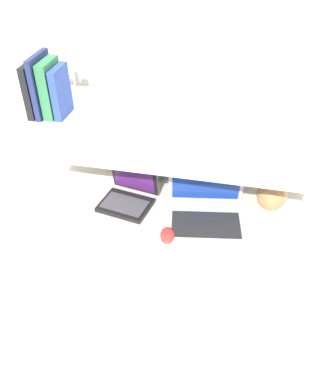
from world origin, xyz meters
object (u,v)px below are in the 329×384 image
(book_navy, at_px, (42,85))
(book_blue, at_px, (61,92))
(laptop_large, at_px, (206,211))
(computer_mouse, at_px, (167,235))
(book_black, at_px, (35,88))
(table_lamp, at_px, (277,172))
(router_box, at_px, (169,170))
(laptop_small, at_px, (128,196))
(book_green, at_px, (51,88))

(book_navy, xyz_separation_m, book_blue, (0.08, 0.00, -0.02))
(laptop_large, bearing_deg, computer_mouse, -132.74)
(book_black, distance_m, book_navy, 0.04)
(table_lamp, distance_m, book_black, 1.10)
(router_box, bearing_deg, laptop_large, -50.38)
(book_black, xyz_separation_m, book_blue, (0.12, 0.00, -0.01))
(book_black, bearing_deg, laptop_large, -4.56)
(laptop_small, height_order, book_navy, book_navy)
(laptop_large, bearing_deg, laptop_small, 173.35)
(router_box, relative_size, book_navy, 0.50)
(laptop_small, distance_m, computer_mouse, 0.31)
(book_green, bearing_deg, computer_mouse, -21.84)
(table_lamp, distance_m, book_green, 1.03)
(book_green, bearing_deg, table_lamp, 5.27)
(book_navy, bearing_deg, book_black, 180.00)
(book_black, relative_size, book_green, 0.95)
(laptop_small, height_order, router_box, laptop_small)
(laptop_small, relative_size, book_blue, 1.27)
(table_lamp, xyz_separation_m, book_blue, (-0.93, -0.09, 0.33))
(laptop_small, relative_size, book_navy, 1.05)
(computer_mouse, distance_m, router_box, 0.43)
(computer_mouse, xyz_separation_m, book_black, (-0.61, 0.22, 0.52))
(computer_mouse, height_order, book_blue, book_blue)
(laptop_large, xyz_separation_m, book_blue, (-0.64, 0.06, 0.49))
(book_green, bearing_deg, book_navy, 180.00)
(laptop_large, xyz_separation_m, book_black, (-0.76, 0.06, 0.49))
(book_black, relative_size, book_blue, 1.06)
(laptop_small, bearing_deg, computer_mouse, -40.76)
(book_blue, bearing_deg, router_box, 26.23)
(laptop_small, distance_m, book_green, 0.59)
(table_lamp, bearing_deg, book_navy, -174.92)
(table_lamp, xyz_separation_m, book_navy, (-1.01, -0.09, 0.35))
(computer_mouse, bearing_deg, book_black, 160.53)
(laptop_small, xyz_separation_m, book_green, (-0.31, 0.02, 0.51))
(laptop_large, bearing_deg, book_blue, 174.62)
(router_box, bearing_deg, computer_mouse, -79.69)
(book_navy, bearing_deg, book_green, 0.00)
(laptop_small, distance_m, book_blue, 0.56)
(book_navy, bearing_deg, laptop_small, -2.74)
(laptop_large, xyz_separation_m, book_green, (-0.68, 0.06, 0.50))
(book_blue, bearing_deg, book_navy, 180.00)
(computer_mouse, xyz_separation_m, book_green, (-0.54, 0.22, 0.53))
(router_box, height_order, book_blue, book_blue)
(table_lamp, height_order, book_green, book_green)
(computer_mouse, height_order, router_box, router_box)
(laptop_large, relative_size, laptop_small, 1.45)
(laptop_small, bearing_deg, book_green, 176.93)
(laptop_large, bearing_deg, book_black, 175.44)
(table_lamp, bearing_deg, router_box, 166.99)
(router_box, bearing_deg, book_black, -158.86)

